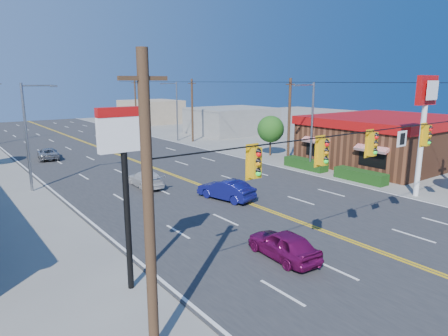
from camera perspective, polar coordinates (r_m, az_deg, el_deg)
ground at (r=21.13m, az=21.12°, el=-11.16°), size 160.00×160.00×0.00m
road at (r=35.28m, az=-7.31°, el=-1.03°), size 20.00×120.00×0.06m
signal_span at (r=19.67m, az=22.03°, el=1.94°), size 24.32×0.34×9.00m
kfc at (r=43.13m, az=22.18°, el=3.77°), size 16.30×12.40×4.70m
kfc_pylon at (r=31.15m, az=26.72°, el=7.20°), size 2.20×0.36×8.50m
pizza_hut_sign at (r=15.40m, az=-14.05°, el=0.93°), size 1.90×0.30×6.85m
streetlight_se at (r=36.70m, az=12.27°, el=6.42°), size 2.55×0.25×8.00m
streetlight_ne at (r=55.44m, az=-6.92°, el=8.52°), size 2.55×0.25×8.00m
streetlight_sw at (r=32.72m, az=-26.08°, el=4.75°), size 2.55×0.25×8.00m
utility_pole_near at (r=40.46m, az=9.28°, el=6.61°), size 0.28×0.28×8.40m
utility_pole_mid at (r=54.48m, az=-4.55°, el=8.18°), size 0.28×0.28×8.40m
utility_pole_far at (r=70.33m, az=-12.50°, el=8.86°), size 0.28×0.28×8.40m
tree_kfc_rear at (r=44.33m, az=6.68°, el=5.53°), size 2.94×2.94×4.41m
bld_east_mid at (r=63.54m, az=1.07°, el=6.81°), size 12.00×10.00×4.00m
bld_east_far at (r=80.58m, az=-10.38°, el=7.93°), size 10.00×10.00×4.40m
car_magenta at (r=19.02m, az=8.49°, el=-10.90°), size 1.85×4.03×1.34m
car_blue at (r=27.68m, az=0.30°, el=-3.23°), size 2.41×4.46×1.40m
car_white at (r=31.61m, az=-11.12°, el=-1.62°), size 2.05×4.43×1.25m
car_silver at (r=45.90m, az=-23.83°, el=1.83°), size 2.60×4.50×1.18m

